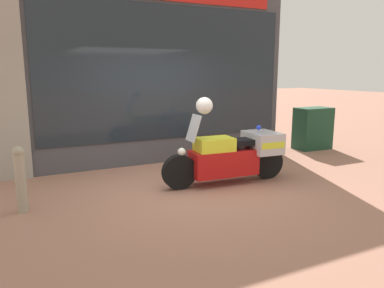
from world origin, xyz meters
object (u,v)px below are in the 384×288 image
paramedic_motorcycle (234,154)px  white_helmet (204,106)px  street_bollard (21,178)px  utility_cabinet (313,128)px

paramedic_motorcycle → white_helmet: 1.08m
white_helmet → street_bollard: 3.08m
utility_cabinet → street_bollard: 7.21m
paramedic_motorcycle → white_helmet: white_helmet is taller
street_bollard → utility_cabinet: bearing=12.8°
paramedic_motorcycle → white_helmet: (-0.60, 0.04, 0.90)m
white_helmet → street_bollard: white_helmet is taller
utility_cabinet → white_helmet: size_ratio=3.69×
paramedic_motorcycle → street_bollard: size_ratio=2.45×
street_bollard → paramedic_motorcycle: bearing=-1.4°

